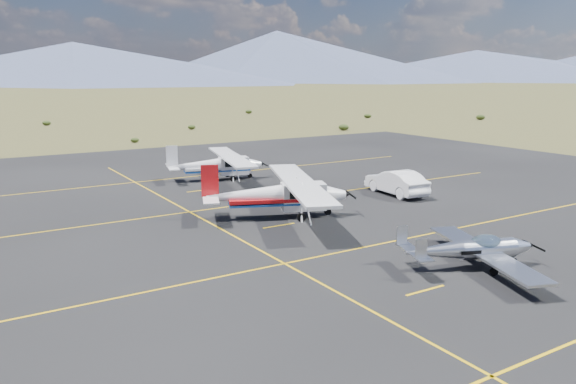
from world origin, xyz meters
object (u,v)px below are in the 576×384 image
object	(u,v)px
aircraft_low_wing	(472,249)
sedan	(396,182)
aircraft_cessna	(278,194)
aircraft_plain	(217,164)

from	to	relation	value
aircraft_low_wing	sedan	distance (m)	14.95
aircraft_low_wing	aircraft_cessna	distance (m)	12.09
aircraft_plain	aircraft_cessna	bearing A→B (deg)	-84.79
aircraft_cessna	sedan	world-z (taller)	aircraft_cessna
aircraft_cessna	aircraft_plain	xyz separation A→B (m)	(1.90, 12.50, -0.16)
aircraft_plain	sedan	world-z (taller)	aircraft_plain
sedan	aircraft_plain	bearing A→B (deg)	-48.83
aircraft_cessna	sedan	size ratio (longest dim) A/B	2.38
aircraft_low_wing	aircraft_plain	xyz separation A→B (m)	(-0.77, 24.28, 0.42)
aircraft_plain	sedan	bearing A→B (deg)	-40.11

